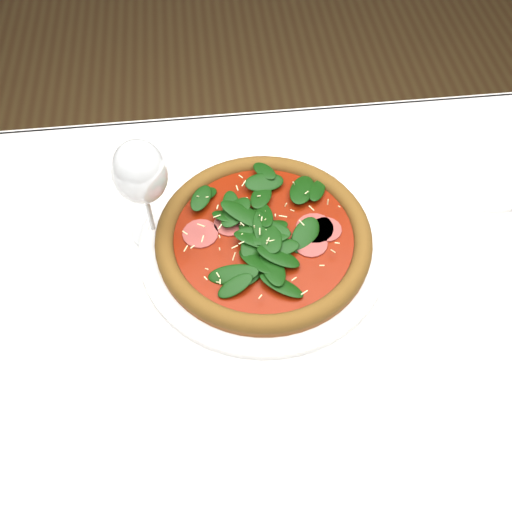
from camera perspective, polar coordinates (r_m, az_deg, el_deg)
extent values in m
plane|color=brown|center=(1.53, 1.90, -18.50)|extent=(6.00, 6.00, 0.00)
cube|color=silver|center=(0.86, 3.23, -4.53)|extent=(1.20, 0.80, 0.04)
cylinder|color=#4C331E|center=(1.43, -21.69, -2.26)|extent=(0.06, 0.06, 0.71)
cylinder|color=#4C331E|center=(1.50, 21.43, 1.65)|extent=(0.06, 0.06, 0.71)
cube|color=silver|center=(1.18, 0.17, 10.07)|extent=(1.20, 0.01, 0.22)
cylinder|color=white|center=(0.89, 0.75, 1.16)|extent=(0.38, 0.38, 0.01)
torus|color=white|center=(0.88, 0.75, 1.32)|extent=(0.38, 0.38, 0.01)
cylinder|color=#955824|center=(0.88, 0.76, 1.62)|extent=(0.42, 0.42, 0.01)
torus|color=#AC7327|center=(0.87, 0.76, 1.97)|extent=(0.42, 0.42, 0.03)
cylinder|color=maroon|center=(0.87, 0.76, 1.97)|extent=(0.35, 0.35, 0.00)
cylinder|color=#A34241|center=(0.86, 0.77, 2.14)|extent=(0.30, 0.30, 0.00)
ellipsoid|color=#0B3609|center=(0.86, 0.78, 2.59)|extent=(0.33, 0.33, 0.03)
cylinder|color=beige|center=(0.85, 0.78, 2.86)|extent=(0.30, 0.30, 0.00)
cylinder|color=silver|center=(0.92, -10.13, 2.34)|extent=(0.07, 0.07, 0.00)
cylinder|color=silver|center=(0.88, -10.59, 4.25)|extent=(0.01, 0.01, 0.09)
ellipsoid|color=silver|center=(0.82, -11.54, 8.19)|extent=(0.08, 0.08, 0.10)
cylinder|color=white|center=(1.05, 22.20, 7.01)|extent=(0.14, 0.14, 0.01)
torus|color=white|center=(1.05, 22.25, 7.12)|extent=(0.14, 0.14, 0.01)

